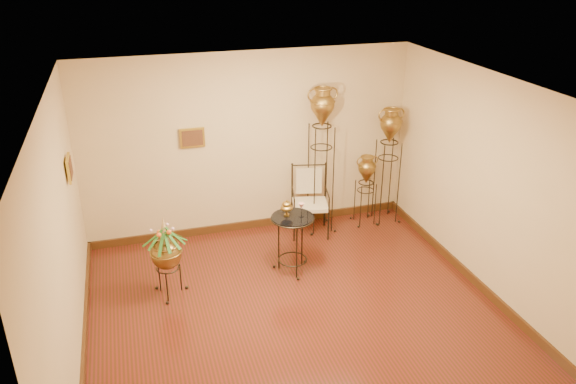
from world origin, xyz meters
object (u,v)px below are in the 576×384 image
object	(u,v)px
amphora_mid	(388,165)
side_table	(292,243)
amphora_tall	(321,159)
armchair	(310,202)
planter_urn	(166,251)

from	to	relation	value
amphora_mid	side_table	distance (m)	2.25
amphora_tall	armchair	bearing A→B (deg)	-151.64
amphora_mid	amphora_tall	bearing A→B (deg)	180.00
planter_urn	armchair	distance (m)	2.51
armchair	amphora_tall	bearing A→B (deg)	41.24
planter_urn	side_table	distance (m)	1.71
amphora_tall	side_table	size ratio (longest dim) A/B	2.19
planter_urn	amphora_tall	bearing A→B (deg)	25.30
amphora_tall	side_table	xyz separation A→B (m)	(-0.78, -1.07, -0.74)
armchair	amphora_mid	bearing A→B (deg)	17.57
amphora_tall	amphora_mid	distance (m)	1.14
amphora_tall	amphora_mid	size ratio (longest dim) A/B	1.21
planter_urn	armchair	xyz separation A→B (m)	(2.27, 1.06, -0.10)
planter_urn	amphora_mid	bearing A→B (deg)	18.00
amphora_tall	amphora_mid	bearing A→B (deg)	0.00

